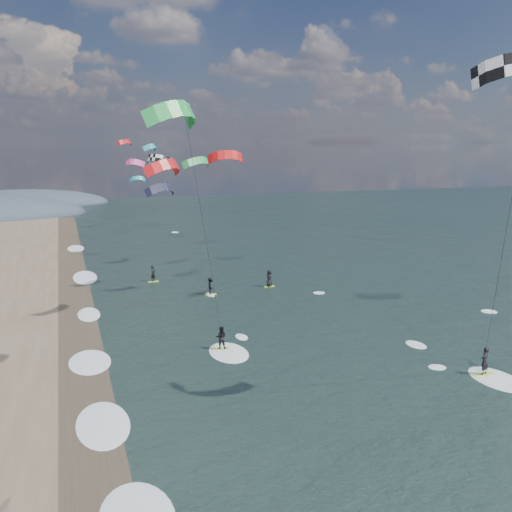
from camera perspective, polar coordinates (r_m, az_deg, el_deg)
name	(u,v)px	position (r m, az deg, el deg)	size (l,w,h in m)	color
ground	(357,445)	(29.02, 10.06, -18.12)	(260.00, 260.00, 0.00)	black
wet_sand_strip	(86,394)	(34.98, -16.66, -13.10)	(3.00, 240.00, 0.00)	#382D23
kitesurfer_near_b	(200,199)	(33.27, -5.64, 5.68)	(6.96, 9.06, 16.78)	#BBF02A
far_kitesurfers	(219,281)	(56.03, -3.73, -2.49)	(11.78, 7.74, 1.71)	#BBF02A
bg_kite_field	(160,160)	(72.83, -9.59, 9.47)	(10.80, 67.72, 7.90)	teal
shoreline_surf	(102,362)	(39.40, -15.19, -10.19)	(2.40, 79.40, 0.11)	white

